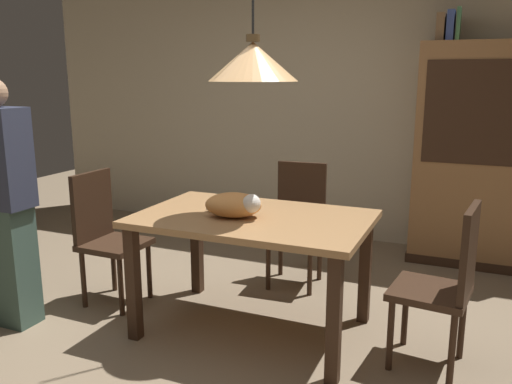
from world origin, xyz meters
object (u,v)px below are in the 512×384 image
at_px(chair_far_back, 298,218).
at_px(person_standing, 4,205).
at_px(chair_left_side, 105,232).
at_px(hutch_bookcase, 484,161).
at_px(pendant_lamp, 253,61).
at_px(book_brown_thick, 441,28).
at_px(dining_table, 253,231).
at_px(cat_sleeping, 235,205).
at_px(chair_right_side, 446,280).
at_px(book_blue_wide, 451,26).
at_px(book_green_slim, 459,25).

height_order(chair_far_back, person_standing, person_standing).
distance_m(chair_left_side, hutch_bookcase, 3.07).
relative_size(pendant_lamp, person_standing, 0.83).
bearing_deg(book_brown_thick, dining_table, -114.78).
bearing_deg(dining_table, cat_sleeping, -137.30).
bearing_deg(book_brown_thick, pendant_lamp, -114.78).
height_order(chair_right_side, book_blue_wide, book_blue_wide).
relative_size(chair_left_side, chair_right_side, 1.00).
relative_size(book_brown_thick, book_green_slim, 0.92).
distance_m(chair_right_side, person_standing, 2.67).
bearing_deg(cat_sleeping, pendant_lamp, 42.70).
relative_size(chair_right_side, book_blue_wide, 3.88).
relative_size(chair_right_side, hutch_bookcase, 0.50).
distance_m(chair_left_side, book_brown_thick, 3.09).
height_order(dining_table, book_blue_wide, book_blue_wide).
bearing_deg(chair_far_back, book_brown_thick, 48.80).
distance_m(pendant_lamp, book_blue_wide, 2.11).
bearing_deg(chair_far_back, dining_table, -89.69).
relative_size(cat_sleeping, person_standing, 0.26).
bearing_deg(cat_sleeping, hutch_bookcase, 54.94).
height_order(chair_far_back, book_blue_wide, book_blue_wide).
distance_m(chair_left_side, book_green_slim, 3.19).
distance_m(pendant_lamp, book_green_slim, 2.14).
bearing_deg(person_standing, book_brown_thick, 45.57).
distance_m(chair_far_back, person_standing, 2.05).
bearing_deg(cat_sleeping, book_brown_thick, 64.05).
relative_size(dining_table, chair_far_back, 1.51).
distance_m(chair_far_back, book_blue_wide, 2.00).
relative_size(book_green_slim, person_standing, 0.17).
xyz_separation_m(cat_sleeping, book_blue_wide, (1.02, 1.95, 1.14)).
relative_size(dining_table, book_blue_wide, 5.83).
bearing_deg(book_brown_thick, chair_far_back, -131.20).
relative_size(hutch_bookcase, person_standing, 1.18).
xyz_separation_m(book_brown_thick, person_standing, (-2.34, -2.39, -1.17)).
distance_m(chair_left_side, cat_sleeping, 1.09).
height_order(chair_far_back, chair_left_side, same).
bearing_deg(chair_right_side, chair_left_side, 179.74).
height_order(cat_sleeping, pendant_lamp, pendant_lamp).
distance_m(chair_far_back, hutch_bookcase, 1.67).
distance_m(chair_right_side, book_blue_wide, 2.39).
height_order(book_brown_thick, person_standing, book_brown_thick).
bearing_deg(dining_table, chair_far_back, 90.31).
bearing_deg(book_blue_wide, person_standing, -135.33).
relative_size(chair_far_back, person_standing, 0.59).
bearing_deg(chair_left_side, chair_right_side, -0.26).
relative_size(pendant_lamp, hutch_bookcase, 0.70).
relative_size(chair_right_side, cat_sleeping, 2.30).
distance_m(chair_far_back, book_brown_thick, 1.96).
relative_size(chair_right_side, book_green_slim, 3.58).
relative_size(chair_right_side, person_standing, 0.59).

